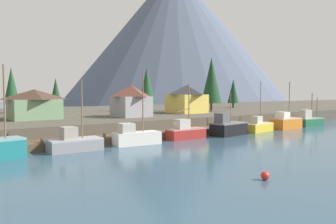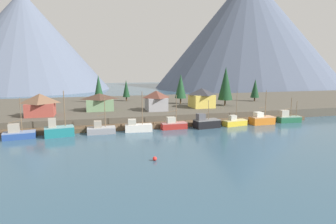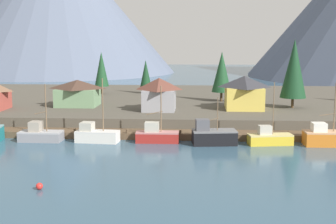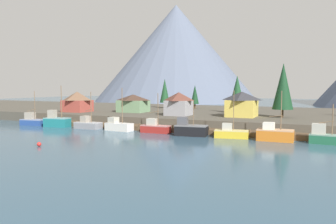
% 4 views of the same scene
% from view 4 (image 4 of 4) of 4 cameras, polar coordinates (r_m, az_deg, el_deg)
% --- Properties ---
extents(ground_plane, '(400.00, 400.00, 1.00)m').
position_cam_4_polar(ground_plane, '(90.24, 3.61, -2.14)').
color(ground_plane, '#335166').
extents(dock, '(80.00, 4.00, 1.60)m').
position_cam_4_polar(dock, '(73.73, -1.46, -2.81)').
color(dock, brown).
rests_on(dock, ground_plane).
extents(shoreline_bank, '(400.00, 56.00, 2.50)m').
position_cam_4_polar(shoreline_bank, '(101.30, 6.07, -0.45)').
color(shoreline_bank, '#4C473D').
rests_on(shoreline_bank, ground_plane).
extents(mountain_west_peak, '(109.21, 109.21, 64.72)m').
position_cam_4_polar(mountain_west_peak, '(231.38, 1.36, 9.98)').
color(mountain_west_peak, slate).
rests_on(mountain_west_peak, ground_plane).
extents(fishing_boat_blue, '(6.53, 3.38, 8.58)m').
position_cam_4_polar(fishing_boat_blue, '(90.85, -22.04, -1.39)').
color(fishing_boat_blue, navy).
rests_on(fishing_boat_blue, ground_plane).
extents(fishing_boat_teal, '(6.36, 3.60, 9.95)m').
position_cam_4_polar(fishing_boat_teal, '(85.12, -18.43, -1.48)').
color(fishing_boat_teal, '#196B70').
rests_on(fishing_boat_teal, ground_plane).
extents(fishing_boat_grey, '(6.30, 2.86, 8.52)m').
position_cam_4_polar(fishing_boat_grey, '(79.62, -13.50, -2.04)').
color(fishing_boat_grey, gray).
rests_on(fishing_boat_grey, ground_plane).
extents(fishing_boat_white, '(6.47, 3.09, 9.40)m').
position_cam_4_polar(fishing_boat_white, '(74.63, -8.45, -2.32)').
color(fishing_boat_white, silver).
rests_on(fishing_boat_white, ground_plane).
extents(fishing_boat_red, '(6.29, 2.30, 8.34)m').
position_cam_4_polar(fishing_boat_red, '(70.53, -2.21, -2.66)').
color(fishing_boat_red, maroon).
rests_on(fishing_boat_red, ground_plane).
extents(fishing_boat_black, '(6.58, 3.77, 6.84)m').
position_cam_4_polar(fishing_boat_black, '(66.44, 3.81, -2.95)').
color(fishing_boat_black, black).
rests_on(fishing_boat_black, ground_plane).
extents(fishing_boat_yellow, '(6.53, 3.21, 9.01)m').
position_cam_4_polar(fishing_boat_yellow, '(64.37, 10.67, -3.53)').
color(fishing_boat_yellow, gold).
rests_on(fishing_boat_yellow, ground_plane).
extents(fishing_boat_orange, '(6.30, 3.12, 8.96)m').
position_cam_4_polar(fishing_boat_orange, '(62.94, 17.68, -3.59)').
color(fishing_boat_orange, '#CC6B1E').
rests_on(fishing_boat_orange, ground_plane).
extents(fishing_boat_green, '(6.38, 2.63, 6.80)m').
position_cam_4_polar(fishing_boat_green, '(62.79, 25.49, -3.87)').
color(fishing_boat_green, '#1E5B3D').
rests_on(fishing_boat_green, ground_plane).
extents(house_grey, '(5.97, 6.32, 5.78)m').
position_cam_4_polar(house_grey, '(83.87, 1.85, 1.46)').
color(house_grey, gray).
rests_on(house_grey, shoreline_bank).
extents(house_green, '(7.95, 6.65, 4.97)m').
position_cam_4_polar(house_green, '(95.04, -5.94, 1.53)').
color(house_green, '#6B8E66').
rests_on(house_green, shoreline_bank).
extents(house_red, '(7.23, 6.49, 5.76)m').
position_cam_4_polar(house_red, '(99.12, -15.19, 1.75)').
color(house_red, '#9E4238').
rests_on(house_red, shoreline_bank).
extents(house_yellow, '(6.96, 7.31, 6.01)m').
position_cam_4_polar(house_yellow, '(81.75, 12.45, 1.36)').
color(house_yellow, gold).
rests_on(house_yellow, shoreline_bank).
extents(conifer_near_right, '(4.72, 4.72, 12.61)m').
position_cam_4_polar(conifer_near_right, '(82.11, 19.00, 4.16)').
color(conifer_near_right, '#4C3823').
rests_on(conifer_near_right, shoreline_bank).
extents(conifer_mid_left, '(3.25, 3.25, 9.78)m').
position_cam_4_polar(conifer_mid_left, '(112.19, -0.57, 3.63)').
color(conifer_mid_left, '#4C3823').
rests_on(conifer_mid_left, shoreline_bank).
extents(conifer_mid_right, '(2.64, 2.64, 7.81)m').
position_cam_4_polar(conifer_mid_right, '(110.11, 4.60, 3.01)').
color(conifer_mid_right, '#4C3823').
rests_on(conifer_mid_right, shoreline_bank).
extents(conifer_back_left, '(3.97, 3.97, 10.13)m').
position_cam_4_polar(conifer_back_left, '(92.49, 11.68, 3.54)').
color(conifer_back_left, '#4C3823').
rests_on(conifer_back_left, shoreline_bank).
extents(channel_buoy, '(0.70, 0.70, 0.70)m').
position_cam_4_polar(channel_buoy, '(58.49, -21.09, -5.14)').
color(channel_buoy, red).
rests_on(channel_buoy, ground_plane).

